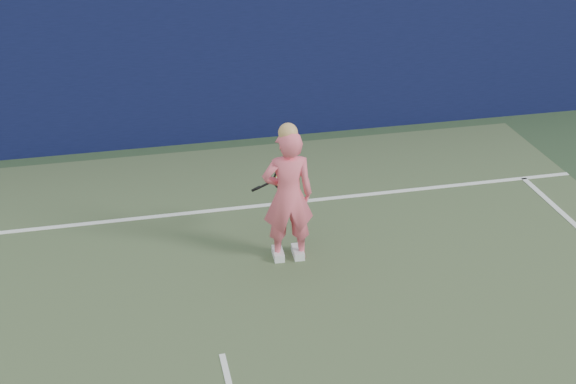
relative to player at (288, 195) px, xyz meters
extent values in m
cube|color=#0C1035|center=(-1.04, 3.83, 0.42)|extent=(24.00, 0.40, 2.50)
imported|color=#FF6377|center=(0.00, 0.00, -0.01)|extent=(0.62, 0.42, 1.64)
sphere|color=tan|center=(0.00, 0.00, 0.78)|extent=(0.22, 0.22, 0.22)
cube|color=white|center=(0.12, -0.01, -0.78)|extent=(0.13, 0.29, 0.10)
cube|color=white|center=(-0.12, 0.01, -0.78)|extent=(0.13, 0.29, 0.10)
torus|color=black|center=(0.04, 0.47, -0.01)|extent=(0.28, 0.17, 0.29)
torus|color=yellow|center=(0.04, 0.47, -0.01)|extent=(0.23, 0.13, 0.24)
cylinder|color=beige|center=(0.04, 0.47, -0.01)|extent=(0.22, 0.12, 0.23)
cylinder|color=black|center=(-0.17, 0.45, -0.06)|extent=(0.26, 0.10, 0.10)
cylinder|color=black|center=(-0.29, 0.44, -0.10)|extent=(0.12, 0.06, 0.06)
cube|color=white|center=(-1.04, 1.33, -0.81)|extent=(11.00, 0.08, 0.01)
camera|label=1|loc=(-1.79, -7.99, 4.21)|focal=50.00mm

